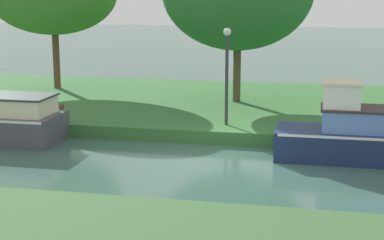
# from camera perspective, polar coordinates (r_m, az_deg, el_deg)

# --- Properties ---
(ground_plane) EXTENTS (120.00, 120.00, 0.00)m
(ground_plane) POSITION_cam_1_polar(r_m,az_deg,el_deg) (16.23, 2.57, -4.13)
(ground_plane) COLOR #385B51
(riverbank_far) EXTENTS (72.00, 10.00, 0.40)m
(riverbank_far) POSITION_cam_1_polar(r_m,az_deg,el_deg) (22.94, 5.43, 1.16)
(riverbank_far) COLOR #346833
(riverbank_far) RESTS_ON ground_plane
(lamp_post) EXTENTS (0.24, 0.24, 2.97)m
(lamp_post) POSITION_cam_1_polar(r_m,az_deg,el_deg) (18.76, 3.25, 5.14)
(lamp_post) COLOR #333338
(lamp_post) RESTS_ON riverbank_far
(mooring_post_near) EXTENTS (0.16, 0.16, 0.53)m
(mooring_post_near) POSITION_cam_1_polar(r_m,az_deg,el_deg) (19.98, -11.96, 0.67)
(mooring_post_near) COLOR #4D3528
(mooring_post_near) RESTS_ON riverbank_far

